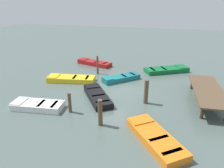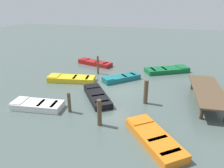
{
  "view_description": "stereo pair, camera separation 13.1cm",
  "coord_description": "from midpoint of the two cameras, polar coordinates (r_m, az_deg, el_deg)",
  "views": [
    {
      "loc": [
        14.08,
        4.33,
        6.25
      ],
      "look_at": [
        0.0,
        0.0,
        0.35
      ],
      "focal_mm": 33.15,
      "sensor_mm": 36.0,
      "label": 1
    },
    {
      "loc": [
        14.04,
        4.45,
        6.25
      ],
      "look_at": [
        0.0,
        0.0,
        0.35
      ],
      "focal_mm": 33.15,
      "sensor_mm": 36.0,
      "label": 2
    }
  ],
  "objects": [
    {
      "name": "rowboat_black",
      "position": [
        14.26,
        -3.9,
        -3.26
      ],
      "size": [
        3.54,
        3.03,
        0.46
      ],
      "rotation": [
        0.0,
        0.0,
        3.78
      ],
      "color": "black",
      "rests_on": "ground_plane"
    },
    {
      "name": "rowboat_yellow",
      "position": [
        17.68,
        -10.99,
        1.46
      ],
      "size": [
        2.0,
        4.04,
        0.46
      ],
      "rotation": [
        0.0,
        0.0,
        4.9
      ],
      "color": "gold",
      "rests_on": "ground_plane"
    },
    {
      "name": "mooring_piling_mid_left",
      "position": [
        19.02,
        -3.73,
        5.25
      ],
      "size": [
        0.18,
        0.18,
        1.68
      ],
      "primitive_type": "cylinder",
      "color": "brown",
      "rests_on": "ground_plane"
    },
    {
      "name": "mooring_piling_center",
      "position": [
        12.64,
        -11.43,
        -5.03
      ],
      "size": [
        0.2,
        0.2,
        1.26
      ],
      "primitive_type": "cylinder",
      "color": "brown",
      "rests_on": "ground_plane"
    },
    {
      "name": "ground_plane",
      "position": [
        16.0,
        0.23,
        -1.16
      ],
      "size": [
        80.0,
        80.0,
        0.0
      ],
      "primitive_type": "plane",
      "color": "#4C5B56"
    },
    {
      "name": "rowboat_teal",
      "position": [
        17.51,
        2.76,
        1.64
      ],
      "size": [
        3.06,
        2.99,
        0.46
      ],
      "rotation": [
        0.0,
        0.0,
        5.52
      ],
      "color": "#14666B",
      "rests_on": "ground_plane"
    },
    {
      "name": "rowboat_red",
      "position": [
        22.01,
        -4.61,
        5.84
      ],
      "size": [
        2.09,
        3.93,
        0.46
      ],
      "rotation": [
        0.0,
        0.0,
        4.44
      ],
      "color": "maroon",
      "rests_on": "ground_plane"
    },
    {
      "name": "rowboat_white",
      "position": [
        13.81,
        -19.64,
        -5.47
      ],
      "size": [
        1.66,
        3.27,
        0.46
      ],
      "rotation": [
        0.0,
        0.0,
        4.85
      ],
      "color": "silver",
      "rests_on": "ground_plane"
    },
    {
      "name": "rowboat_green",
      "position": [
        20.32,
        15.16,
        3.78
      ],
      "size": [
        3.3,
        4.22,
        0.46
      ],
      "rotation": [
        0.0,
        0.0,
        2.11
      ],
      "color": "#0F602D",
      "rests_on": "ground_plane"
    },
    {
      "name": "dock_segment",
      "position": [
        14.8,
        25.15,
        -1.78
      ],
      "size": [
        5.67,
        2.23,
        0.95
      ],
      "rotation": [
        0.0,
        0.0,
        0.07
      ],
      "color": "brown",
      "rests_on": "ground_plane"
    },
    {
      "name": "mooring_piling_far_left",
      "position": [
        13.54,
        9.59,
        -2.18
      ],
      "size": [
        0.28,
        0.28,
        1.62
      ],
      "primitive_type": "cylinder",
      "color": "brown",
      "rests_on": "ground_plane"
    },
    {
      "name": "rowboat_orange",
      "position": [
        10.36,
        11.82,
        -14.32
      ],
      "size": [
        3.59,
        3.27,
        0.46
      ],
      "rotation": [
        0.0,
        0.0,
        3.83
      ],
      "color": "orange",
      "rests_on": "ground_plane"
    },
    {
      "name": "mooring_piling_mid_right",
      "position": [
        11.09,
        -3.17,
        -7.89
      ],
      "size": [
        0.25,
        0.25,
        1.51
      ],
      "primitive_type": "cylinder",
      "color": "brown",
      "rests_on": "ground_plane"
    }
  ]
}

